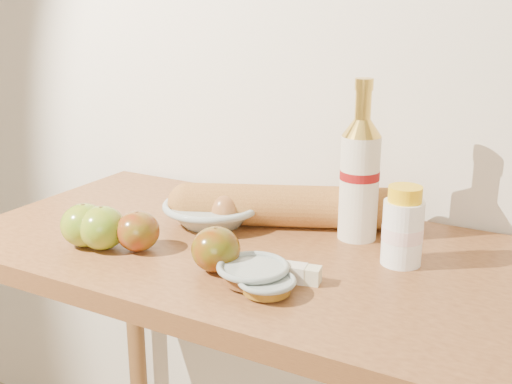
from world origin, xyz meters
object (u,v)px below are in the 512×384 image
Objects in this scene: table at (263,306)px; cream_bottle at (403,228)px; baguette at (292,206)px; bourbon_bottle at (360,176)px; egg_bowl at (213,209)px.

table is 8.28× the size of cream_bottle.
cream_bottle is (0.25, 0.06, 0.19)m from table.
table is 2.33× the size of baguette.
table is at bearing -122.24° from bourbon_bottle.
bourbon_bottle is 0.61× the size of baguette.
baguette is at bearing 92.25° from table.
baguette is at bearing -166.26° from bourbon_bottle.
bourbon_bottle is at bearing 45.00° from table.
cream_bottle reaches higher than table.
baguette is (-0.26, 0.08, -0.02)m from cream_bottle.
egg_bowl is at bearing 178.26° from baguette.
cream_bottle is 0.28× the size of baguette.
table is 0.32m from bourbon_bottle.
cream_bottle is at bearing 12.38° from table.
bourbon_bottle is 1.37× the size of egg_bowl.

